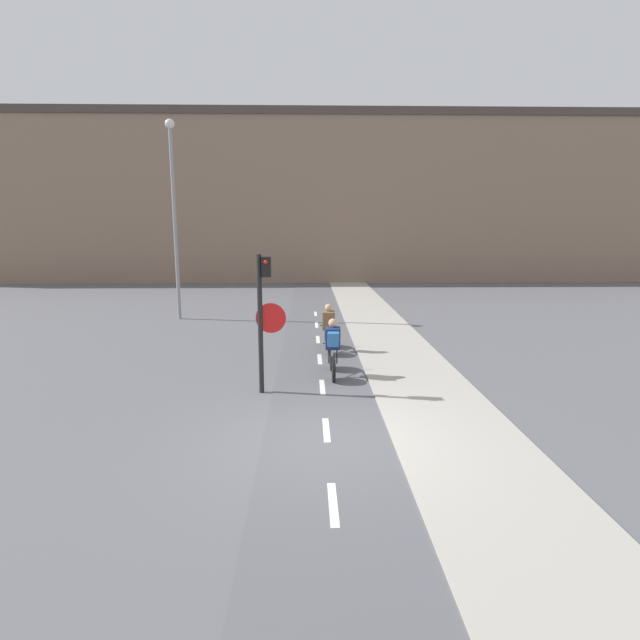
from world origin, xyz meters
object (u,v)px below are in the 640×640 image
(traffic_light_pole, at_px, (264,308))
(cyclist_far, at_px, (328,330))
(cyclist_near, at_px, (333,349))
(street_lamp_far, at_px, (174,202))

(traffic_light_pole, distance_m, cyclist_far, 4.25)
(cyclist_near, bearing_deg, cyclist_far, 90.03)
(cyclist_near, xyz_separation_m, cyclist_far, (-0.00, 2.54, -0.05))
(traffic_light_pole, bearing_deg, street_lamp_far, 114.58)
(traffic_light_pole, height_order, cyclist_near, traffic_light_pole)
(traffic_light_pole, xyz_separation_m, cyclist_near, (1.58, 1.19, -1.22))
(street_lamp_far, height_order, cyclist_far, street_lamp_far)
(traffic_light_pole, height_order, cyclist_far, traffic_light_pole)
(traffic_light_pole, relative_size, cyclist_far, 1.96)
(street_lamp_far, xyz_separation_m, cyclist_far, (5.86, -5.62, -4.00))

